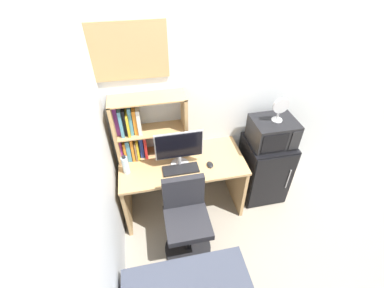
{
  "coord_description": "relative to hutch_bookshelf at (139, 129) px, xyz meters",
  "views": [
    {
      "loc": [
        -1.2,
        -2.31,
        2.64
      ],
      "look_at": [
        -0.79,
        -0.35,
        0.99
      ],
      "focal_mm": 24.58,
      "sensor_mm": 36.0,
      "label": 1
    }
  ],
  "objects": [
    {
      "name": "desk",
      "position": [
        0.4,
        -0.2,
        -0.56
      ],
      "size": [
        1.31,
        0.63,
        0.74
      ],
      "color": "tan",
      "rests_on": "ground_plane"
    },
    {
      "name": "wall_left",
      "position": [
        -0.33,
        -1.49,
        0.22
      ],
      "size": [
        0.04,
        4.4,
        2.6
      ],
      "primitive_type": "cube",
      "color": "silver",
      "rests_on": "ground_plane"
    },
    {
      "name": "computer_mouse",
      "position": [
        0.67,
        -0.32,
        -0.33
      ],
      "size": [
        0.07,
        0.1,
        0.03
      ],
      "primitive_type": "ellipsoid",
      "color": "black",
      "rests_on": "desk"
    },
    {
      "name": "desk_chair",
      "position": [
        0.34,
        -0.72,
        -0.68
      ],
      "size": [
        0.48,
        0.48,
        0.9
      ],
      "color": "black",
      "rests_on": "ground_plane"
    },
    {
      "name": "microwave",
      "position": [
        1.4,
        -0.16,
        -0.13
      ],
      "size": [
        0.46,
        0.39,
        0.29
      ],
      "color": "black",
      "rests_on": "mini_fridge"
    },
    {
      "name": "hutch_bookshelf",
      "position": [
        0.0,
        0.0,
        0.0
      ],
      "size": [
        0.73,
        0.25,
        0.69
      ],
      "color": "tan",
      "rests_on": "desk"
    },
    {
      "name": "keyboard",
      "position": [
        0.36,
        -0.32,
        -0.33
      ],
      "size": [
        0.36,
        0.14,
        0.02
      ],
      "primitive_type": "cube",
      "color": "black",
      "rests_on": "desk"
    },
    {
      "name": "water_bottle",
      "position": [
        -0.17,
        -0.24,
        -0.24
      ],
      "size": [
        0.07,
        0.07,
        0.22
      ],
      "color": "silver",
      "rests_on": "desk"
    },
    {
      "name": "wall_corkboard",
      "position": [
        -0.02,
        0.1,
        0.75
      ],
      "size": [
        0.74,
        0.02,
        0.5
      ],
      "primitive_type": "cube",
      "color": "tan"
    },
    {
      "name": "wall_back",
      "position": [
        1.69,
        0.13,
        0.22
      ],
      "size": [
        6.4,
        0.04,
        2.6
      ],
      "primitive_type": "cube",
      "color": "silver",
      "rests_on": "ground_plane"
    },
    {
      "name": "mini_fridge",
      "position": [
        1.4,
        -0.16,
        -0.68
      ],
      "size": [
        0.51,
        0.5,
        0.81
      ],
      "color": "black",
      "rests_on": "ground_plane"
    },
    {
      "name": "desk_fan",
      "position": [
        1.41,
        -0.17,
        0.17
      ],
      "size": [
        0.17,
        0.11,
        0.27
      ],
      "color": "silver",
      "rests_on": "microwave"
    },
    {
      "name": "monitor",
      "position": [
        0.37,
        -0.24,
        -0.11
      ],
      "size": [
        0.48,
        0.19,
        0.41
      ],
      "color": "#B7B7BC",
      "rests_on": "desk"
    }
  ]
}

